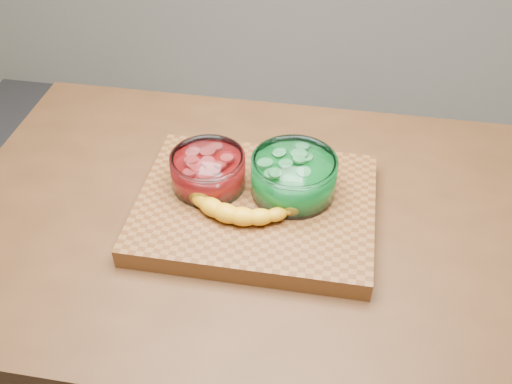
# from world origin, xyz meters

# --- Properties ---
(counter) EXTENTS (1.20, 0.80, 0.90)m
(counter) POSITION_xyz_m (0.00, 0.00, 0.45)
(counter) COLOR #512F18
(counter) RESTS_ON ground
(cutting_board) EXTENTS (0.45, 0.35, 0.04)m
(cutting_board) POSITION_xyz_m (0.00, 0.00, 0.92)
(cutting_board) COLOR brown
(cutting_board) RESTS_ON counter
(bowl_red) EXTENTS (0.14, 0.14, 0.07)m
(bowl_red) POSITION_xyz_m (-0.10, 0.03, 0.97)
(bowl_red) COLOR white
(bowl_red) RESTS_ON cutting_board
(bowl_green) EXTENTS (0.16, 0.16, 0.08)m
(bowl_green) POSITION_xyz_m (0.07, 0.04, 0.98)
(bowl_green) COLOR white
(bowl_green) RESTS_ON cutting_board
(banana) EXTENTS (0.26, 0.15, 0.04)m
(banana) POSITION_xyz_m (-0.03, -0.02, 0.96)
(banana) COLOR #EEA615
(banana) RESTS_ON cutting_board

